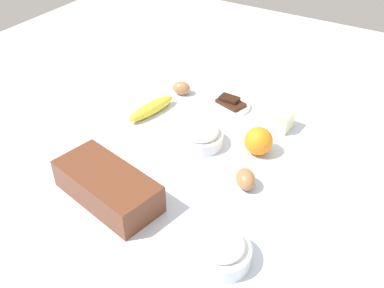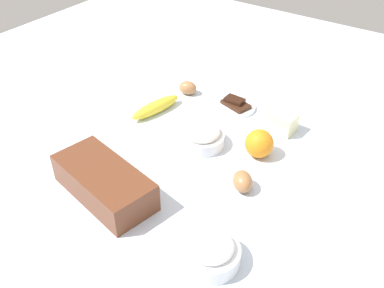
{
  "view_description": "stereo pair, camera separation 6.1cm",
  "coord_description": "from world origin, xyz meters",
  "px_view_note": "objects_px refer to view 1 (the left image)",
  "views": [
    {
      "loc": [
        -0.5,
        0.83,
        0.77
      ],
      "look_at": [
        0.0,
        0.0,
        0.04
      ],
      "focal_mm": 40.7,
      "sensor_mm": 36.0,
      "label": 1
    },
    {
      "loc": [
        -0.56,
        0.79,
        0.77
      ],
      "look_at": [
        0.0,
        0.0,
        0.04
      ],
      "focal_mm": 40.7,
      "sensor_mm": 36.0,
      "label": 2
    }
  ],
  "objects_px": {
    "sugar_bowl": "(222,251)",
    "banana": "(151,108)",
    "loaf_pan": "(107,185)",
    "chocolate_plate": "(230,104)",
    "flour_bowl": "(201,136)",
    "orange_fruit": "(258,141)",
    "egg_near_butter": "(246,179)",
    "butter_block": "(277,119)",
    "egg_beside_bowl": "(181,88)"
  },
  "relations": [
    {
      "from": "sugar_bowl",
      "to": "banana",
      "type": "relative_size",
      "value": 0.68
    },
    {
      "from": "loaf_pan",
      "to": "chocolate_plate",
      "type": "height_order",
      "value": "loaf_pan"
    },
    {
      "from": "flour_bowl",
      "to": "orange_fruit",
      "type": "relative_size",
      "value": 1.61
    },
    {
      "from": "loaf_pan",
      "to": "egg_near_butter",
      "type": "distance_m",
      "value": 0.35
    },
    {
      "from": "butter_block",
      "to": "chocolate_plate",
      "type": "height_order",
      "value": "butter_block"
    },
    {
      "from": "egg_near_butter",
      "to": "chocolate_plate",
      "type": "relative_size",
      "value": 0.53
    },
    {
      "from": "orange_fruit",
      "to": "butter_block",
      "type": "bearing_deg",
      "value": -88.15
    },
    {
      "from": "banana",
      "to": "orange_fruit",
      "type": "xyz_separation_m",
      "value": [
        -0.38,
        0.01,
        0.02
      ]
    },
    {
      "from": "loaf_pan",
      "to": "chocolate_plate",
      "type": "relative_size",
      "value": 2.31
    },
    {
      "from": "banana",
      "to": "orange_fruit",
      "type": "height_order",
      "value": "orange_fruit"
    },
    {
      "from": "sugar_bowl",
      "to": "orange_fruit",
      "type": "distance_m",
      "value": 0.4
    },
    {
      "from": "loaf_pan",
      "to": "banana",
      "type": "xyz_separation_m",
      "value": [
        0.14,
        -0.37,
        -0.02
      ]
    },
    {
      "from": "loaf_pan",
      "to": "banana",
      "type": "bearing_deg",
      "value": -58.44
    },
    {
      "from": "banana",
      "to": "sugar_bowl",
      "type": "bearing_deg",
      "value": 139.79
    },
    {
      "from": "egg_near_butter",
      "to": "egg_beside_bowl",
      "type": "height_order",
      "value": "egg_near_butter"
    },
    {
      "from": "butter_block",
      "to": "chocolate_plate",
      "type": "xyz_separation_m",
      "value": [
        0.17,
        -0.03,
        -0.02
      ]
    },
    {
      "from": "flour_bowl",
      "to": "chocolate_plate",
      "type": "relative_size",
      "value": 1.0
    },
    {
      "from": "flour_bowl",
      "to": "butter_block",
      "type": "relative_size",
      "value": 1.45
    },
    {
      "from": "sugar_bowl",
      "to": "butter_block",
      "type": "bearing_deg",
      "value": -79.88
    },
    {
      "from": "flour_bowl",
      "to": "banana",
      "type": "relative_size",
      "value": 0.69
    },
    {
      "from": "flour_bowl",
      "to": "orange_fruit",
      "type": "bearing_deg",
      "value": -162.42
    },
    {
      "from": "egg_near_butter",
      "to": "egg_beside_bowl",
      "type": "relative_size",
      "value": 1.1
    },
    {
      "from": "egg_beside_bowl",
      "to": "sugar_bowl",
      "type": "bearing_deg",
      "value": 129.32
    },
    {
      "from": "chocolate_plate",
      "to": "egg_beside_bowl",
      "type": "bearing_deg",
      "value": 3.97
    },
    {
      "from": "butter_block",
      "to": "egg_near_butter",
      "type": "distance_m",
      "value": 0.3
    },
    {
      "from": "egg_beside_bowl",
      "to": "chocolate_plate",
      "type": "bearing_deg",
      "value": -176.03
    },
    {
      "from": "flour_bowl",
      "to": "butter_block",
      "type": "distance_m",
      "value": 0.25
    },
    {
      "from": "sugar_bowl",
      "to": "flour_bowl",
      "type": "bearing_deg",
      "value": -53.57
    },
    {
      "from": "banana",
      "to": "egg_near_butter",
      "type": "relative_size",
      "value": 2.78
    },
    {
      "from": "egg_beside_bowl",
      "to": "flour_bowl",
      "type": "bearing_deg",
      "value": 133.41
    },
    {
      "from": "banana",
      "to": "egg_beside_bowl",
      "type": "relative_size",
      "value": 3.07
    },
    {
      "from": "loaf_pan",
      "to": "orange_fruit",
      "type": "height_order",
      "value": "orange_fruit"
    },
    {
      "from": "flour_bowl",
      "to": "egg_beside_bowl",
      "type": "height_order",
      "value": "flour_bowl"
    },
    {
      "from": "orange_fruit",
      "to": "egg_near_butter",
      "type": "height_order",
      "value": "orange_fruit"
    },
    {
      "from": "butter_block",
      "to": "chocolate_plate",
      "type": "bearing_deg",
      "value": -9.52
    },
    {
      "from": "loaf_pan",
      "to": "butter_block",
      "type": "height_order",
      "value": "loaf_pan"
    },
    {
      "from": "egg_near_butter",
      "to": "chocolate_plate",
      "type": "xyz_separation_m",
      "value": [
        0.21,
        -0.33,
        -0.01
      ]
    },
    {
      "from": "flour_bowl",
      "to": "orange_fruit",
      "type": "height_order",
      "value": "orange_fruit"
    },
    {
      "from": "butter_block",
      "to": "egg_near_butter",
      "type": "relative_size",
      "value": 1.31
    },
    {
      "from": "flour_bowl",
      "to": "chocolate_plate",
      "type": "xyz_separation_m",
      "value": [
        0.02,
        -0.23,
        -0.02
      ]
    },
    {
      "from": "loaf_pan",
      "to": "sugar_bowl",
      "type": "distance_m",
      "value": 0.33
    },
    {
      "from": "loaf_pan",
      "to": "orange_fruit",
      "type": "xyz_separation_m",
      "value": [
        -0.24,
        -0.37,
        -0.0
      ]
    },
    {
      "from": "egg_near_butter",
      "to": "chocolate_plate",
      "type": "bearing_deg",
      "value": -57.14
    },
    {
      "from": "flour_bowl",
      "to": "sugar_bowl",
      "type": "relative_size",
      "value": 1.01
    },
    {
      "from": "orange_fruit",
      "to": "egg_beside_bowl",
      "type": "height_order",
      "value": "orange_fruit"
    },
    {
      "from": "sugar_bowl",
      "to": "butter_block",
      "type": "xyz_separation_m",
      "value": [
        0.1,
        -0.54,
        -0.0
      ]
    },
    {
      "from": "banana",
      "to": "butter_block",
      "type": "xyz_separation_m",
      "value": [
        -0.37,
        -0.14,
        0.01
      ]
    },
    {
      "from": "flour_bowl",
      "to": "butter_block",
      "type": "xyz_separation_m",
      "value": [
        -0.15,
        -0.2,
        0.0
      ]
    },
    {
      "from": "banana",
      "to": "egg_beside_bowl",
      "type": "bearing_deg",
      "value": -95.85
    },
    {
      "from": "sugar_bowl",
      "to": "banana",
      "type": "bearing_deg",
      "value": -40.21
    }
  ]
}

